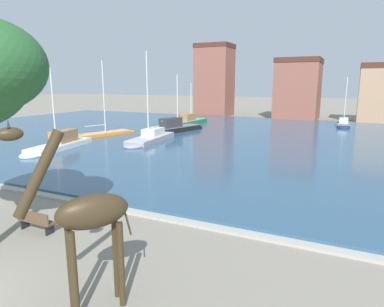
# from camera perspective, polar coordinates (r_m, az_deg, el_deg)

# --- Properties ---
(harbor_water) EXTENTS (86.16, 45.11, 0.25)m
(harbor_water) POSITION_cam_1_polar(r_m,az_deg,el_deg) (37.12, 9.46, 2.42)
(harbor_water) COLOR #2D5170
(harbor_water) RESTS_ON ground
(quay_edge_coping) EXTENTS (86.16, 0.50, 0.12)m
(quay_edge_coping) POSITION_cam_1_polar(r_m,az_deg,el_deg) (17.05, -12.66, -9.10)
(quay_edge_coping) COLOR #ADA89E
(quay_edge_coping) RESTS_ON ground
(giraffe_statue) EXTENTS (2.11, 2.70, 5.28)m
(giraffe_statue) POSITION_cam_1_polar(r_m,az_deg,el_deg) (9.24, -17.36, -10.09)
(giraffe_statue) COLOR #382B19
(giraffe_statue) RESTS_ON ground
(sailboat_grey) EXTENTS (2.87, 8.51, 9.12)m
(sailboat_grey) POSITION_cam_1_polar(r_m,az_deg,el_deg) (34.43, -7.35, 2.42)
(sailboat_grey) COLOR #939399
(sailboat_grey) RESTS_ON ground
(sailboat_orange) EXTENTS (4.06, 8.35, 8.52)m
(sailboat_orange) POSITION_cam_1_polar(r_m,az_deg,el_deg) (40.07, -14.17, 3.23)
(sailboat_orange) COLOR orange
(sailboat_orange) RESTS_ON ground
(sailboat_navy) EXTENTS (1.76, 6.03, 6.90)m
(sailboat_navy) POSITION_cam_1_polar(r_m,az_deg,el_deg) (50.82, 24.22, 4.45)
(sailboat_navy) COLOR navy
(sailboat_navy) RESTS_ON ground
(sailboat_white) EXTENTS (3.18, 8.57, 7.39)m
(sailboat_white) POSITION_cam_1_polar(r_m,az_deg,el_deg) (32.59, -21.86, 1.27)
(sailboat_white) COLOR white
(sailboat_white) RESTS_ON ground
(sailboat_black) EXTENTS (3.98, 9.39, 7.11)m
(sailboat_black) POSITION_cam_1_polar(r_m,az_deg,el_deg) (41.57, -2.51, 4.29)
(sailboat_black) COLOR black
(sailboat_black) RESTS_ON ground
(sailboat_green) EXTENTS (2.70, 8.49, 6.11)m
(sailboat_green) POSITION_cam_1_polar(r_m,az_deg,el_deg) (49.68, -0.18, 5.45)
(sailboat_green) COLOR #236B42
(sailboat_green) RESTS_ON ground
(mooring_bollard) EXTENTS (0.24, 0.24, 0.50)m
(mooring_bollard) POSITION_cam_1_polar(r_m,az_deg,el_deg) (20.99, -26.04, -5.51)
(mooring_bollard) COLOR #232326
(mooring_bollard) RESTS_ON ground
(park_bench) EXTENTS (1.80, 0.44, 0.92)m
(park_bench) POSITION_cam_1_polar(r_m,az_deg,el_deg) (15.63, -25.00, -10.23)
(park_bench) COLOR brown
(park_bench) RESTS_ON ground
(townhouse_tall_gabled) EXTENTS (6.45, 5.56, 13.24)m
(townhouse_tall_gabled) POSITION_cam_1_polar(r_m,az_deg,el_deg) (65.32, 3.81, 12.25)
(townhouse_tall_gabled) COLOR #8E5142
(townhouse_tall_gabled) RESTS_ON ground
(townhouse_wide_warehouse) EXTENTS (7.05, 7.98, 10.16)m
(townhouse_wide_warehouse) POSITION_cam_1_polar(r_m,az_deg,el_deg) (60.96, 17.48, 10.34)
(townhouse_wide_warehouse) COLOR #8E5142
(townhouse_wide_warehouse) RESTS_ON ground
(townhouse_end_terrace) EXTENTS (6.81, 6.55, 9.07)m
(townhouse_end_terrace) POSITION_cam_1_polar(r_m,az_deg,el_deg) (60.20, 29.55, 8.83)
(townhouse_end_terrace) COLOR tan
(townhouse_end_terrace) RESTS_ON ground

